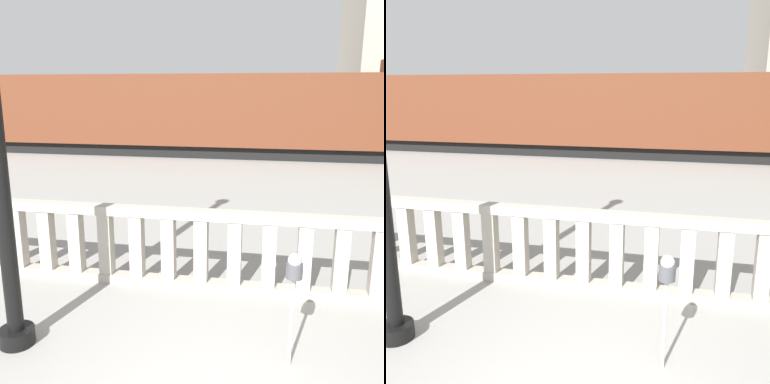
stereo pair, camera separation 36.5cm
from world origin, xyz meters
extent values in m
cube|color=#ADA599|center=(0.00, 2.87, 0.07)|extent=(12.94, 0.24, 0.14)
cube|color=#ADA599|center=(0.00, 2.87, 1.20)|extent=(12.94, 0.24, 0.14)
cube|color=#ADA599|center=(-3.56, 2.87, 0.63)|extent=(0.20, 0.20, 0.99)
cube|color=#ADA599|center=(-3.05, 2.87, 0.63)|extent=(0.20, 0.20, 0.99)
cube|color=#ADA599|center=(-2.54, 2.87, 0.63)|extent=(0.20, 0.20, 0.99)
cube|color=#ADA599|center=(-2.03, 2.87, 0.63)|extent=(0.20, 0.20, 0.99)
cube|color=#ADA599|center=(-1.52, 2.87, 0.63)|extent=(0.20, 0.20, 0.99)
cube|color=#ADA599|center=(-1.02, 2.87, 0.63)|extent=(0.20, 0.20, 0.99)
cube|color=#ADA599|center=(-0.51, 2.87, 0.63)|extent=(0.20, 0.20, 0.99)
cube|color=#ADA599|center=(0.00, 2.87, 0.63)|extent=(0.20, 0.20, 0.99)
cube|color=#ADA599|center=(0.51, 2.87, 0.63)|extent=(0.20, 0.20, 0.99)
cube|color=#ADA599|center=(1.02, 2.87, 0.63)|extent=(0.20, 0.20, 0.99)
cube|color=#ADA599|center=(1.52, 2.87, 0.63)|extent=(0.20, 0.20, 0.99)
cube|color=#ADA599|center=(2.03, 2.87, 0.63)|extent=(0.20, 0.20, 0.99)
cylinder|color=black|center=(-2.46, 1.00, 0.10)|extent=(0.42, 0.42, 0.20)
cylinder|color=silver|center=(0.78, 1.20, 0.53)|extent=(0.04, 0.04, 1.06)
cylinder|color=#4C4C51|center=(0.78, 1.20, 1.14)|extent=(0.18, 0.18, 0.16)
sphere|color=#B2B7BC|center=(0.78, 1.20, 1.26)|extent=(0.15, 0.15, 0.15)
cube|color=black|center=(-4.39, 16.33, 0.28)|extent=(24.20, 2.11, 0.55)
cube|color=brown|center=(-4.39, 16.33, 2.09)|extent=(24.70, 2.64, 3.08)
camera|label=1|loc=(0.49, -3.14, 3.03)|focal=40.00mm
camera|label=2|loc=(0.85, -3.07, 3.03)|focal=40.00mm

